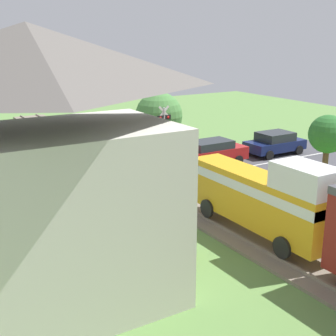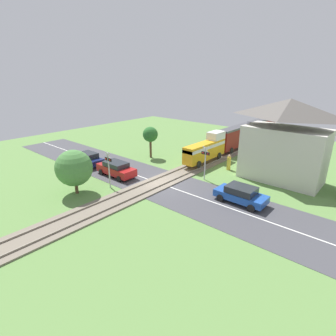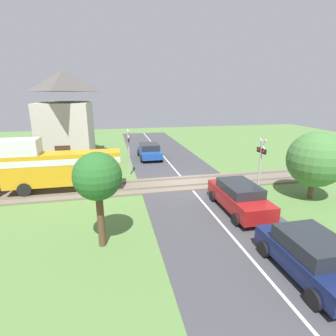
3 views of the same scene
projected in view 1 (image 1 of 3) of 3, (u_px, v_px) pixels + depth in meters
ground_plane at (155, 184)px, 24.27m from camera, size 60.00×60.00×0.00m
road_surface at (155, 184)px, 24.27m from camera, size 48.00×6.40×0.02m
track_bed at (155, 183)px, 24.25m from camera, size 2.80×48.00×0.24m
car_near_crossing at (210, 152)px, 27.53m from camera, size 4.48×1.88×1.50m
car_far_side at (9, 206)px, 19.05m from camera, size 4.09×1.99×1.40m
car_behind_queue at (275, 143)px, 30.10m from camera, size 3.93×1.99×1.46m
crossing_signal_west_approach at (164, 126)px, 28.03m from camera, size 0.90×0.18×3.42m
crossing_signal_east_approach at (141, 168)px, 19.31m from camera, size 0.90×0.18×3.42m
station_building at (38, 183)px, 12.08m from camera, size 7.92×4.25×7.80m
pedestrian_by_station at (188, 237)px, 16.13m from camera, size 0.42×0.42×1.71m
tree_roadside_hedge at (328, 135)px, 22.25m from camera, size 1.84×1.84×3.85m
tree_beyond_track at (159, 116)px, 30.78m from camera, size 3.11×3.11×3.89m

